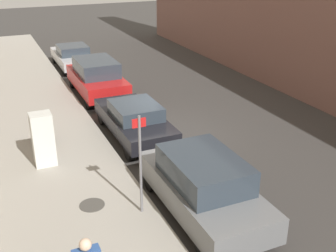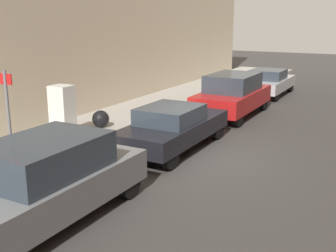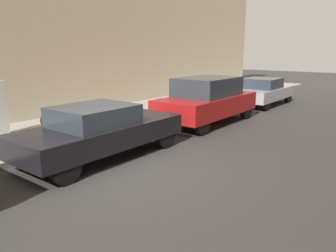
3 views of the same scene
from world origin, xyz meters
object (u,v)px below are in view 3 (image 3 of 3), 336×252
(trash_bag, at_px, (50,120))
(parked_sedan_silver, at_px, (262,91))
(parked_sedan_dark, at_px, (100,130))
(parked_suv_red, at_px, (207,100))

(trash_bag, xyz_separation_m, parked_sedan_silver, (3.31, 10.20, 0.25))
(parked_sedan_dark, bearing_deg, trash_bag, 169.23)
(trash_bag, height_order, parked_sedan_dark, parked_sedan_dark)
(trash_bag, height_order, parked_sedan_silver, parked_sedan_silver)
(parked_suv_red, xyz_separation_m, parked_sedan_silver, (0.00, 5.48, -0.20))
(parked_sedan_dark, xyz_separation_m, parked_sedan_silver, (0.00, 10.83, -0.02))
(parked_sedan_dark, relative_size, parked_suv_red, 1.00)
(trash_bag, relative_size, parked_sedan_silver, 0.14)
(parked_suv_red, distance_m, parked_sedan_silver, 5.49)
(parked_suv_red, bearing_deg, parked_sedan_dark, -90.00)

